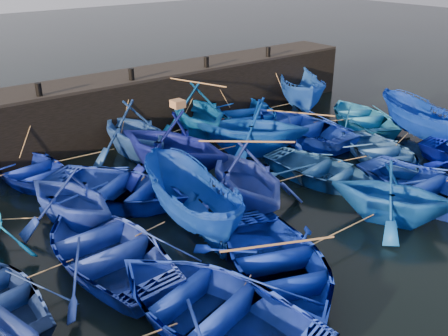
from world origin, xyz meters
TOP-DOWN VIEW (x-y plane):
  - ground at (0.00, 0.00)m, footprint 120.00×120.00m
  - quay_wall at (0.00, 10.50)m, footprint 26.00×2.50m
  - quay_top at (0.00, 10.50)m, footprint 26.00×2.50m
  - bollard_1 at (-4.00, 9.60)m, footprint 0.24×0.24m
  - bollard_2 at (0.00, 9.60)m, footprint 0.24×0.24m
  - bollard_3 at (4.00, 9.60)m, footprint 0.24×0.24m
  - bollard_4 at (8.00, 9.60)m, footprint 0.24×0.24m
  - boat_1 at (-5.30, 7.81)m, footprint 3.81×4.86m
  - boat_2 at (-1.14, 7.62)m, footprint 3.88×4.48m
  - boat_3 at (2.24, 7.91)m, footprint 5.14×5.59m
  - boat_4 at (5.02, 7.86)m, footprint 5.71×6.64m
  - boat_5 at (8.70, 7.71)m, footprint 4.71×5.47m
  - boat_7 at (-5.34, 3.98)m, footprint 4.05×4.41m
  - boat_8 at (-3.57, 4.39)m, footprint 5.85×6.37m
  - boat_9 at (-0.89, 5.13)m, footprint 5.55×5.98m
  - boat_10 at (2.82, 4.88)m, footprint 5.98×5.99m
  - boat_11 at (5.69, 4.94)m, footprint 3.97×5.52m
  - boat_12 at (9.11, 4.21)m, footprint 5.24×5.89m
  - boat_14 at (-5.50, 1.35)m, footprint 4.00×5.47m
  - boat_15 at (-2.65, 1.51)m, footprint 2.50×5.09m
  - boat_16 at (-0.45, 1.49)m, footprint 4.74×5.17m
  - boat_17 at (3.00, 1.26)m, footprint 3.93×5.00m
  - boat_18 at (6.17, 0.93)m, footprint 4.70×5.38m
  - boat_19 at (9.59, 1.44)m, footprint 2.79×5.05m
  - boat_21 at (-4.72, -2.29)m, footprint 5.20×6.31m
  - boat_22 at (-2.37, -1.98)m, footprint 5.19×6.02m
  - boat_23 at (2.49, -2.00)m, footprint 4.63×4.85m
  - boat_24 at (4.60, -2.13)m, footprint 4.00×5.45m
  - wooden_crate at (-0.59, 5.13)m, footprint 0.43×0.44m
  - mooring_ropes at (0.31, 4.84)m, footprint 17.43×11.83m
  - loose_oars at (1.28, 3.09)m, footprint 10.31×11.97m

SIDE VIEW (x-z plane):
  - ground at x=0.00m, z-range 0.00..0.00m
  - boat_1 at x=-5.30m, z-range 0.00..0.92m
  - boat_18 at x=6.17m, z-range 0.00..0.93m
  - boat_17 at x=3.00m, z-range 0.00..0.94m
  - boat_12 at x=9.11m, z-range 0.00..1.01m
  - boat_22 at x=-2.37m, z-range 0.00..1.05m
  - boat_8 at x=-3.57m, z-range 0.00..1.08m
  - boat_24 at x=4.60m, z-range 0.00..1.10m
  - boat_14 at x=-5.50m, z-range 0.00..1.11m
  - boat_21 at x=-4.72m, z-range 0.00..1.14m
  - boat_11 at x=5.69m, z-range 0.00..1.14m
  - boat_4 at x=5.02m, z-range 0.00..1.16m
  - mooring_ropes at x=0.31m, z-range -0.18..1.92m
  - boat_19 at x=9.59m, z-range 0.00..1.85m
  - boat_15 at x=-2.65m, z-range 0.00..1.89m
  - boat_7 at x=-5.34m, z-range 0.00..1.95m
  - boat_23 at x=2.49m, z-range 0.00..1.98m
  - boat_5 at x=8.70m, z-range 0.00..2.05m
  - boat_16 at x=-0.45m, z-range 0.00..2.29m
  - boat_2 at x=-1.14m, z-range 0.00..2.33m
  - boat_10 at x=2.82m, z-range 0.00..2.39m
  - boat_3 at x=2.24m, z-range 0.00..2.46m
  - quay_wall at x=0.00m, z-range 0.00..2.50m
  - boat_9 at x=-0.89m, z-range 0.00..2.58m
  - loose_oars at x=1.28m, z-range 1.03..2.50m
  - quay_top at x=0.00m, z-range 2.50..2.62m
  - wooden_crate at x=-0.59m, z-range 2.58..2.85m
  - bollard_1 at x=-4.00m, z-range 2.62..3.12m
  - bollard_2 at x=0.00m, z-range 2.62..3.12m
  - bollard_3 at x=4.00m, z-range 2.62..3.12m
  - bollard_4 at x=8.00m, z-range 2.62..3.12m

